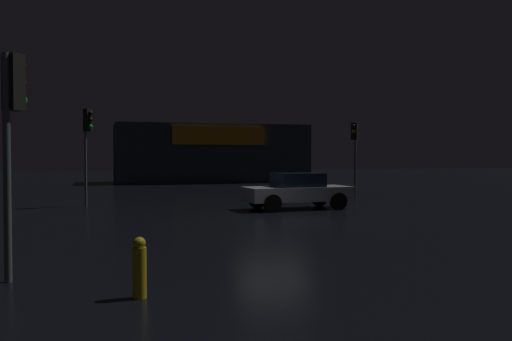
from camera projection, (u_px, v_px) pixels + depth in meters
ground_plane at (273, 219)px, 19.09m from camera, size 120.00×120.00×0.00m
store_building at (211, 153)px, 45.01m from camera, size 15.47×6.34×4.70m
traffic_signal_main at (88, 133)px, 23.43m from camera, size 0.42×0.42×4.23m
traffic_signal_opposite at (12, 116)px, 9.57m from camera, size 0.42×0.42×4.02m
traffic_signal_cross_right at (355, 142)px, 27.59m from camera, size 0.42×0.42×3.87m
car_near at (297, 191)px, 22.40m from camera, size 4.47×2.18×1.49m
fire_hydrant at (140, 268)px, 8.49m from camera, size 0.22×0.22×0.96m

